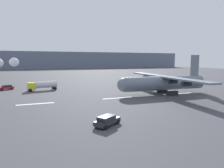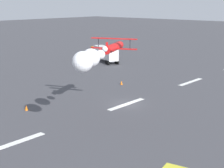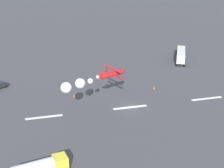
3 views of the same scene
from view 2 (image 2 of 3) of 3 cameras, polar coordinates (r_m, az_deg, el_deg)
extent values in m
plane|color=#424247|center=(51.82, 2.44, -3.38)|extent=(440.00, 440.00, 0.00)
cube|color=white|center=(67.68, 12.98, 0.35)|extent=(8.00, 0.90, 0.01)
cube|color=white|center=(51.82, 2.44, -3.37)|extent=(8.00, 0.90, 0.01)
cube|color=white|center=(39.48, -16.08, -9.49)|extent=(8.00, 0.90, 0.01)
cylinder|color=red|center=(45.43, 0.25, 6.11)|extent=(5.90, 3.35, 1.04)
cube|color=red|center=(45.64, 0.33, 5.95)|extent=(3.05, 5.98, 0.12)
cube|color=red|center=(45.48, 0.33, 7.58)|extent=(3.05, 5.98, 0.12)
cylinder|color=black|center=(46.26, -2.28, 6.86)|extent=(0.08, 0.08, 1.31)
cylinder|color=black|center=(44.95, 3.01, 6.65)|extent=(0.08, 0.08, 1.31)
cube|color=red|center=(42.84, -0.85, 6.25)|extent=(0.68, 0.37, 1.10)
cube|color=red|center=(42.89, -0.85, 5.72)|extent=(1.35, 2.07, 0.08)
cone|color=black|center=(48.60, 1.46, 6.59)|extent=(0.99, 1.09, 0.88)
sphere|color=white|center=(41.79, -1.20, 5.84)|extent=(0.70, 0.70, 0.70)
sphere|color=white|center=(39.99, -1.95, 4.92)|extent=(1.13, 1.13, 1.13)
sphere|color=white|center=(38.47, -3.75, 4.30)|extent=(1.90, 1.90, 1.90)
sphere|color=white|center=(37.99, -3.53, 4.40)|extent=(2.05, 2.05, 2.05)
sphere|color=white|center=(34.65, -4.91, 3.71)|extent=(2.16, 2.16, 2.16)
cube|color=silver|center=(96.05, -3.02, 5.20)|extent=(2.94, 2.52, 1.10)
cube|color=orange|center=(94.09, -2.61, 5.49)|extent=(3.29, 3.24, 2.60)
cube|color=silver|center=(87.89, -1.09, 5.22)|extent=(6.93, 10.91, 2.80)
cylinder|color=black|center=(95.90, -3.77, 4.84)|extent=(0.79, 1.14, 1.10)
cylinder|color=black|center=(84.37, -0.94, 3.66)|extent=(0.79, 1.14, 1.10)
cylinder|color=black|center=(83.28, -0.63, 3.53)|extent=(0.79, 1.14, 1.10)
cylinder|color=black|center=(96.75, -2.36, 4.94)|extent=(0.79, 1.14, 1.10)
cylinder|color=black|center=(85.33, 0.62, 3.78)|extent=(0.79, 1.14, 1.10)
cylinder|color=black|center=(84.25, 0.95, 3.65)|extent=(0.79, 1.14, 1.10)
cone|color=orange|center=(63.82, 1.58, 0.24)|extent=(0.44, 0.44, 0.75)
cone|color=orange|center=(50.32, -14.09, -3.87)|extent=(0.44, 0.44, 0.75)
camera|label=1|loc=(78.13, -36.00, 7.00)|focal=30.60mm
camera|label=3|loc=(42.55, 109.13, 22.71)|focal=52.50mm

